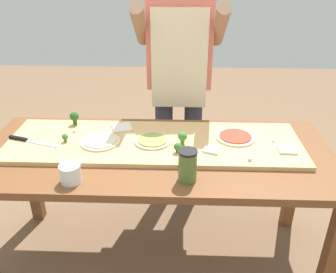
% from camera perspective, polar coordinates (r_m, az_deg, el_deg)
% --- Properties ---
extents(ground_plane, '(8.00, 8.00, 0.00)m').
position_cam_1_polar(ground_plane, '(2.33, -1.55, -18.48)').
color(ground_plane, brown).
extents(prep_table, '(1.84, 0.78, 0.75)m').
position_cam_1_polar(prep_table, '(1.91, -1.80, -4.73)').
color(prep_table, brown).
rests_on(prep_table, ground).
extents(cutting_board, '(1.57, 0.48, 0.02)m').
position_cam_1_polar(cutting_board, '(1.92, -2.28, -0.97)').
color(cutting_board, tan).
rests_on(cutting_board, prep_table).
extents(chefs_knife, '(0.30, 0.11, 0.02)m').
position_cam_1_polar(chefs_knife, '(2.05, -21.74, -0.55)').
color(chefs_knife, '#B7BABF').
rests_on(chefs_knife, cutting_board).
extents(pizza_whole_pesto_green, '(0.20, 0.20, 0.02)m').
position_cam_1_polar(pizza_whole_pesto_green, '(1.90, -2.47, -0.64)').
color(pizza_whole_pesto_green, beige).
rests_on(pizza_whole_pesto_green, cutting_board).
extents(pizza_whole_tomato_red, '(0.21, 0.21, 0.02)m').
position_cam_1_polar(pizza_whole_tomato_red, '(1.96, 10.74, -0.08)').
color(pizza_whole_tomato_red, beige).
rests_on(pizza_whole_tomato_red, cutting_board).
extents(pizza_whole_cheese_artichoke, '(0.21, 0.21, 0.02)m').
position_cam_1_polar(pizza_whole_cheese_artichoke, '(1.92, -10.82, -0.75)').
color(pizza_whole_cheese_artichoke, beige).
rests_on(pizza_whole_cheese_artichoke, cutting_board).
extents(pizza_slice_center, '(0.10, 0.10, 0.01)m').
position_cam_1_polar(pizza_slice_center, '(1.83, 7.03, -2.07)').
color(pizza_slice_center, silver).
rests_on(pizza_slice_center, cutting_board).
extents(pizza_slice_near_right, '(0.13, 0.13, 0.01)m').
position_cam_1_polar(pizza_slice_near_right, '(2.05, -7.43, 1.42)').
color(pizza_slice_near_right, silver).
rests_on(pizza_slice_near_right, cutting_board).
extents(pizza_slice_far_right, '(0.09, 0.09, 0.01)m').
position_cam_1_polar(pizza_slice_far_right, '(1.91, 18.53, -2.00)').
color(pizza_slice_far_right, silver).
rests_on(pizza_slice_far_right, cutting_board).
extents(broccoli_floret_front_left, '(0.05, 0.05, 0.08)m').
position_cam_1_polar(broccoli_floret_front_left, '(2.14, -14.78, 3.05)').
color(broccoli_floret_front_left, '#2C5915').
rests_on(broccoli_floret_front_left, cutting_board).
extents(broccoli_floret_center_left, '(0.04, 0.04, 0.05)m').
position_cam_1_polar(broccoli_floret_center_left, '(1.78, 1.57, -1.68)').
color(broccoli_floret_center_left, '#3F7220').
rests_on(broccoli_floret_center_left, cutting_board).
extents(broccoli_floret_center_right, '(0.03, 0.03, 0.05)m').
position_cam_1_polar(broccoli_floret_center_right, '(1.96, -16.18, -0.08)').
color(broccoli_floret_center_right, '#3F7220').
rests_on(broccoli_floret_center_right, cutting_board).
extents(broccoli_floret_back_right, '(0.05, 0.05, 0.07)m').
position_cam_1_polar(broccoli_floret_back_right, '(1.85, 2.34, -0.06)').
color(broccoli_floret_back_right, '#487A23').
rests_on(broccoli_floret_back_right, cutting_board).
extents(cheese_crumble_a, '(0.02, 0.02, 0.01)m').
position_cam_1_polar(cheese_crumble_a, '(1.98, 16.50, -0.65)').
color(cheese_crumble_a, white).
rests_on(cheese_crumble_a, cutting_board).
extents(cheese_crumble_b, '(0.02, 0.02, 0.02)m').
position_cam_1_polar(cheese_crumble_b, '(1.77, 12.98, -3.58)').
color(cheese_crumble_b, silver).
rests_on(cheese_crumble_b, cutting_board).
extents(cheese_crumble_c, '(0.02, 0.02, 0.01)m').
position_cam_1_polar(cheese_crumble_c, '(2.06, -14.77, 0.81)').
color(cheese_crumble_c, silver).
rests_on(cheese_crumble_c, cutting_board).
extents(flour_cup, '(0.10, 0.10, 0.09)m').
position_cam_1_polar(flour_cup, '(1.66, -15.34, -5.88)').
color(flour_cup, white).
rests_on(flour_cup, prep_table).
extents(sauce_jar, '(0.09, 0.09, 0.15)m').
position_cam_1_polar(sauce_jar, '(1.60, 3.15, -4.67)').
color(sauce_jar, '#517033').
rests_on(sauce_jar, prep_table).
extents(cook_center, '(0.54, 0.39, 1.67)m').
position_cam_1_polar(cook_center, '(2.31, 1.81, 10.52)').
color(cook_center, '#333847').
rests_on(cook_center, ground).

